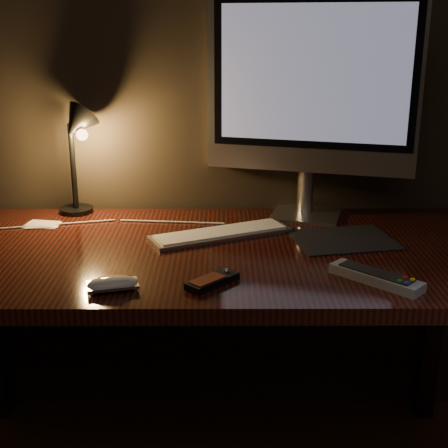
{
  "coord_description": "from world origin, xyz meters",
  "views": [
    {
      "loc": [
        0.04,
        0.27,
        1.33
      ],
      "look_at": [
        0.04,
        1.73,
        0.86
      ],
      "focal_mm": 50.0,
      "sensor_mm": 36.0,
      "label": 1
    }
  ],
  "objects_px": {
    "desk": "(209,282)",
    "monitor": "(312,90)",
    "media_remote": "(212,280)",
    "desk_lamp": "(76,140)",
    "keyboard": "(221,233)",
    "mouse": "(113,285)",
    "tv_remote": "(376,277)"
  },
  "relations": [
    {
      "from": "monitor",
      "to": "keyboard",
      "type": "bearing_deg",
      "value": -129.91
    },
    {
      "from": "monitor",
      "to": "desk_lamp",
      "type": "bearing_deg",
      "value": -165.62
    },
    {
      "from": "monitor",
      "to": "media_remote",
      "type": "distance_m",
      "value": 0.71
    },
    {
      "from": "monitor",
      "to": "tv_remote",
      "type": "bearing_deg",
      "value": -63.7
    },
    {
      "from": "monitor",
      "to": "tv_remote",
      "type": "height_order",
      "value": "monitor"
    },
    {
      "from": "tv_remote",
      "to": "desk_lamp",
      "type": "bearing_deg",
      "value": -169.15
    },
    {
      "from": "desk",
      "to": "tv_remote",
      "type": "relative_size",
      "value": 7.91
    },
    {
      "from": "desk",
      "to": "keyboard",
      "type": "relative_size",
      "value": 3.92
    },
    {
      "from": "keyboard",
      "to": "desk",
      "type": "bearing_deg",
      "value": -160.15
    },
    {
      "from": "desk_lamp",
      "to": "keyboard",
      "type": "bearing_deg",
      "value": -8.48
    },
    {
      "from": "media_remote",
      "to": "desk_lamp",
      "type": "relative_size",
      "value": 0.37
    },
    {
      "from": "mouse",
      "to": "tv_remote",
      "type": "xyz_separation_m",
      "value": [
        0.61,
        0.04,
        0.0
      ]
    },
    {
      "from": "monitor",
      "to": "mouse",
      "type": "bearing_deg",
      "value": -116.78
    },
    {
      "from": "keyboard",
      "to": "tv_remote",
      "type": "distance_m",
      "value": 0.5
    },
    {
      "from": "desk",
      "to": "media_remote",
      "type": "bearing_deg",
      "value": -87.48
    },
    {
      "from": "mouse",
      "to": "monitor",
      "type": "bearing_deg",
      "value": 33.32
    },
    {
      "from": "keyboard",
      "to": "monitor",
      "type": "bearing_deg",
      "value": 9.73
    },
    {
      "from": "desk",
      "to": "monitor",
      "type": "bearing_deg",
      "value": 35.6
    },
    {
      "from": "keyboard",
      "to": "mouse",
      "type": "bearing_deg",
      "value": -147.69
    },
    {
      "from": "keyboard",
      "to": "mouse",
      "type": "height_order",
      "value": "mouse"
    },
    {
      "from": "keyboard",
      "to": "desk_lamp",
      "type": "bearing_deg",
      "value": 130.89
    },
    {
      "from": "keyboard",
      "to": "desk_lamp",
      "type": "relative_size",
      "value": 1.14
    },
    {
      "from": "media_remote",
      "to": "desk_lamp",
      "type": "distance_m",
      "value": 0.73
    },
    {
      "from": "desk_lamp",
      "to": "tv_remote",
      "type": "bearing_deg",
      "value": -17.57
    },
    {
      "from": "monitor",
      "to": "mouse",
      "type": "relative_size",
      "value": 5.73
    },
    {
      "from": "keyboard",
      "to": "media_remote",
      "type": "xyz_separation_m",
      "value": [
        -0.02,
        -0.35,
        0.0
      ]
    },
    {
      "from": "desk",
      "to": "mouse",
      "type": "height_order",
      "value": "mouse"
    },
    {
      "from": "tv_remote",
      "to": "monitor",
      "type": "bearing_deg",
      "value": 145.0
    },
    {
      "from": "mouse",
      "to": "desk_lamp",
      "type": "height_order",
      "value": "desk_lamp"
    },
    {
      "from": "monitor",
      "to": "media_remote",
      "type": "relative_size",
      "value": 5.0
    },
    {
      "from": "monitor",
      "to": "keyboard",
      "type": "relative_size",
      "value": 1.63
    },
    {
      "from": "desk",
      "to": "keyboard",
      "type": "xyz_separation_m",
      "value": [
        0.03,
        0.03,
        0.14
      ]
    }
  ]
}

